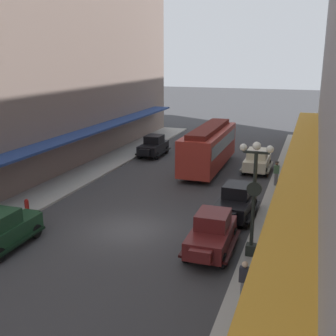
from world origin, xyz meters
TOP-DOWN VIEW (x-y plane):
  - ground_plane at (0.00, 0.00)m, footprint 200.00×200.00m
  - sidewalk_left at (-7.50, 0.00)m, footprint 3.00×60.00m
  - sidewalk_right at (7.50, 0.00)m, footprint 3.00×60.00m
  - parked_car_0 at (-4.76, -3.83)m, footprint 2.23×4.29m
  - parked_car_1 at (-4.87, 15.88)m, footprint 2.20×4.28m
  - parked_car_2 at (4.58, -0.97)m, footprint 2.21×4.29m
  - parked_car_3 at (4.86, 3.66)m, footprint 2.28×4.31m
  - parked_car_4 at (4.71, 13.58)m, footprint 2.16×4.27m
  - streetcar at (0.93, 13.08)m, footprint 2.59×9.62m
  - lamp_post_with_clock at (6.40, -1.03)m, footprint 1.42×0.44m
  - fire_hydrant at (-6.35, -0.06)m, footprint 0.24×0.24m
  - pedestrian_0 at (6.47, 9.94)m, footprint 0.36×0.28m
  - pedestrian_1 at (6.70, -4.89)m, footprint 0.36×0.24m
  - pedestrian_2 at (8.22, 10.63)m, footprint 0.36×0.28m
  - pedestrian_3 at (8.21, -3.82)m, footprint 0.36×0.28m

SIDE VIEW (x-z plane):
  - ground_plane at x=0.00m, z-range 0.00..0.00m
  - sidewalk_left at x=-7.50m, z-range 0.00..0.15m
  - sidewalk_right at x=7.50m, z-range 0.00..0.15m
  - fire_hydrant at x=-6.35m, z-range 0.15..0.97m
  - parked_car_0 at x=-4.76m, z-range 0.02..1.86m
  - parked_car_1 at x=-4.87m, z-range 0.02..1.86m
  - parked_car_2 at x=4.58m, z-range 0.02..1.86m
  - parked_car_3 at x=4.86m, z-range 0.02..1.86m
  - parked_car_4 at x=4.71m, z-range 0.02..1.86m
  - pedestrian_1 at x=6.70m, z-range 0.17..1.81m
  - pedestrian_0 at x=6.47m, z-range 0.18..1.85m
  - pedestrian_2 at x=8.22m, z-range 0.18..1.85m
  - pedestrian_3 at x=8.21m, z-range 0.18..1.85m
  - streetcar at x=0.93m, z-range 0.17..3.63m
  - lamp_post_with_clock at x=6.40m, z-range 0.41..5.57m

